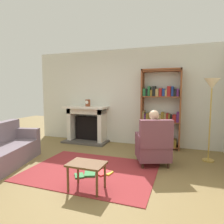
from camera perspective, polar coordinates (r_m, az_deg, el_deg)
ground at (r=3.77m, az=-7.94°, el=-17.91°), size 14.00×14.00×0.00m
back_wall at (r=5.83m, az=3.52°, el=4.29°), size 5.60×0.10×2.70m
area_rug at (r=4.02m, az=-5.89°, el=-16.26°), size 2.40×1.80×0.01m
fireplace at (r=6.06m, az=-7.09°, el=-3.08°), size 1.31×0.64×1.08m
mantel_clock at (r=5.87m, az=-6.89°, el=2.57°), size 0.14×0.14×0.20m
bookshelf at (r=5.44m, az=13.62°, el=0.15°), size 1.02×0.32×2.09m
armchair_reading at (r=4.23m, az=11.74°, el=-9.22°), size 0.83×0.82×0.97m
seated_reader at (r=4.29m, az=11.41°, el=-6.27°), size 0.50×0.59×1.14m
sofa_floral at (r=4.70m, az=-28.92°, el=-9.60°), size 1.08×1.82×0.85m
side_table at (r=3.20m, az=-7.22°, el=-15.32°), size 0.56×0.39×0.43m
scattered_books at (r=3.84m, az=-4.75°, el=-16.97°), size 0.65×0.57×0.03m
floor_lamp at (r=4.74m, az=26.46°, el=5.30°), size 0.32×0.32×1.79m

